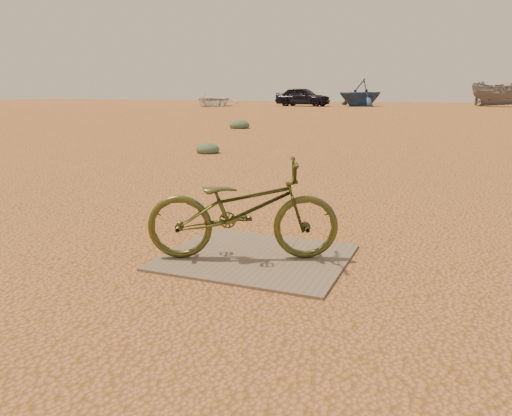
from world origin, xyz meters
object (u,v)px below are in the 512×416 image
at_px(car, 303,97).
at_px(boat_near_left, 213,100).
at_px(plywood_board, 256,257).
at_px(boat_far_left, 360,92).
at_px(boat_mid_right, 506,93).
at_px(bicycle, 243,209).

distance_m(car, boat_near_left, 8.09).
height_order(plywood_board, car, car).
bearing_deg(boat_near_left, boat_far_left, 10.93).
bearing_deg(boat_mid_right, boat_near_left, 129.24).
bearing_deg(car, bicycle, -157.71).
xyz_separation_m(plywood_board, bicycle, (-0.09, -0.08, 0.43)).
bearing_deg(boat_mid_right, car, 127.26).
xyz_separation_m(plywood_board, boat_far_left, (-6.85, 41.48, 1.19)).
relative_size(car, boat_far_left, 1.06).
height_order(plywood_board, bicycle, bicycle).
relative_size(bicycle, boat_far_left, 0.35).
height_order(plywood_board, boat_mid_right, boat_mid_right).
distance_m(bicycle, boat_far_left, 42.11).
relative_size(boat_far_left, boat_mid_right, 0.78).
bearing_deg(bicycle, boat_near_left, 5.14).
distance_m(plywood_board, boat_near_left, 41.82).
xyz_separation_m(bicycle, boat_near_left, (-19.15, 37.20, 0.12)).
distance_m(boat_far_left, boat_mid_right, 12.24).
xyz_separation_m(plywood_board, boat_near_left, (-19.24, 37.13, 0.55)).
bearing_deg(plywood_board, car, 106.29).
relative_size(plywood_board, bicycle, 0.95).
bearing_deg(bicycle, plywood_board, -71.89).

